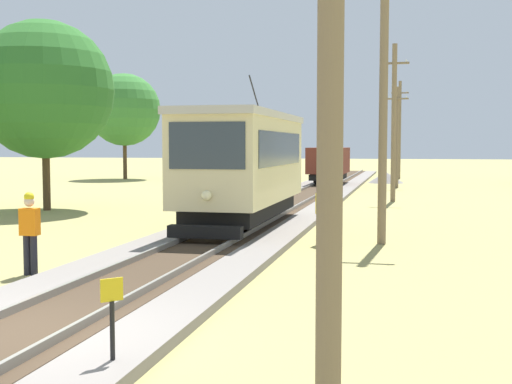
{
  "coord_description": "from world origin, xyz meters",
  "views": [
    {
      "loc": [
        5.17,
        -7.97,
        2.77
      ],
      "look_at": [
        0.25,
        13.38,
        1.22
      ],
      "focal_mm": 46.23,
      "sensor_mm": 36.0,
      "label": 1
    }
  ],
  "objects_px": {
    "utility_pole_foreground": "(331,15)",
    "utility_pole_distant": "(400,129)",
    "track_worker": "(30,229)",
    "tree_right_far": "(44,90)",
    "second_worker": "(323,209)",
    "utility_pole_mid": "(394,122)",
    "red_tram": "(244,163)",
    "gravel_pile": "(386,177)",
    "utility_pole_far": "(397,136)",
    "utility_pole_near_tram": "(383,99)",
    "freight_car": "(329,164)",
    "trackside_signal_marker": "(112,320)",
    "tree_horizon": "(124,110)"
  },
  "relations": [
    {
      "from": "utility_pole_near_tram",
      "to": "tree_horizon",
      "type": "relative_size",
      "value": 0.91
    },
    {
      "from": "freight_car",
      "to": "track_worker",
      "type": "relative_size",
      "value": 2.91
    },
    {
      "from": "utility_pole_mid",
      "to": "trackside_signal_marker",
      "type": "distance_m",
      "value": 26.09
    },
    {
      "from": "freight_car",
      "to": "track_worker",
      "type": "bearing_deg",
      "value": -94.78
    },
    {
      "from": "utility_pole_far",
      "to": "tree_horizon",
      "type": "distance_m",
      "value": 23.09
    },
    {
      "from": "utility_pole_distant",
      "to": "second_worker",
      "type": "relative_size",
      "value": 4.5
    },
    {
      "from": "trackside_signal_marker",
      "to": "track_worker",
      "type": "xyz_separation_m",
      "value": [
        -4.39,
        5.28,
        0.32
      ]
    },
    {
      "from": "freight_car",
      "to": "utility_pole_foreground",
      "type": "xyz_separation_m",
      "value": [
        4.49,
        -38.34,
        2.36
      ]
    },
    {
      "from": "gravel_pile",
      "to": "utility_pole_near_tram",
      "type": "bearing_deg",
      "value": -88.39
    },
    {
      "from": "utility_pole_distant",
      "to": "gravel_pile",
      "type": "distance_m",
      "value": 7.0
    },
    {
      "from": "red_tram",
      "to": "trackside_signal_marker",
      "type": "distance_m",
      "value": 13.63
    },
    {
      "from": "red_tram",
      "to": "tree_right_far",
      "type": "xyz_separation_m",
      "value": [
        -9.86,
        4.7,
        2.93
      ]
    },
    {
      "from": "utility_pole_foreground",
      "to": "second_worker",
      "type": "bearing_deg",
      "value": 97.34
    },
    {
      "from": "red_tram",
      "to": "utility_pole_far",
      "type": "distance_m",
      "value": 24.02
    },
    {
      "from": "gravel_pile",
      "to": "tree_horizon",
      "type": "bearing_deg",
      "value": 177.5
    },
    {
      "from": "red_tram",
      "to": "utility_pole_near_tram",
      "type": "distance_m",
      "value": 5.2
    },
    {
      "from": "utility_pole_near_tram",
      "to": "utility_pole_far",
      "type": "distance_m",
      "value": 25.43
    },
    {
      "from": "freight_car",
      "to": "utility_pole_near_tram",
      "type": "relative_size",
      "value": 0.66
    },
    {
      "from": "utility_pole_distant",
      "to": "second_worker",
      "type": "xyz_separation_m",
      "value": [
        -1.59,
        -37.26,
        -3.13
      ]
    },
    {
      "from": "red_tram",
      "to": "tree_horizon",
      "type": "height_order",
      "value": "tree_horizon"
    },
    {
      "from": "red_tram",
      "to": "track_worker",
      "type": "bearing_deg",
      "value": -108.09
    },
    {
      "from": "utility_pole_far",
      "to": "trackside_signal_marker",
      "type": "distance_m",
      "value": 37.21
    },
    {
      "from": "utility_pole_mid",
      "to": "second_worker",
      "type": "relative_size",
      "value": 4.3
    },
    {
      "from": "tree_horizon",
      "to": "trackside_signal_marker",
      "type": "bearing_deg",
      "value": -65.99
    },
    {
      "from": "freight_car",
      "to": "trackside_signal_marker",
      "type": "relative_size",
      "value": 4.41
    },
    {
      "from": "utility_pole_far",
      "to": "trackside_signal_marker",
      "type": "relative_size",
      "value": 5.6
    },
    {
      "from": "tree_horizon",
      "to": "utility_pole_mid",
      "type": "bearing_deg",
      "value": -38.62
    },
    {
      "from": "utility_pole_mid",
      "to": "utility_pole_far",
      "type": "bearing_deg",
      "value": 90.0
    },
    {
      "from": "utility_pole_foreground",
      "to": "utility_pole_far",
      "type": "distance_m",
      "value": 38.3
    },
    {
      "from": "red_tram",
      "to": "utility_pole_far",
      "type": "relative_size",
      "value": 1.29
    },
    {
      "from": "utility_pole_near_tram",
      "to": "gravel_pile",
      "type": "bearing_deg",
      "value": 91.61
    },
    {
      "from": "red_tram",
      "to": "gravel_pile",
      "type": "bearing_deg",
      "value": 82.89
    },
    {
      "from": "second_worker",
      "to": "tree_right_far",
      "type": "height_order",
      "value": "tree_right_far"
    },
    {
      "from": "utility_pole_distant",
      "to": "track_worker",
      "type": "relative_size",
      "value": 4.5
    },
    {
      "from": "trackside_signal_marker",
      "to": "gravel_pile",
      "type": "height_order",
      "value": "trackside_signal_marker"
    },
    {
      "from": "utility_pole_foreground",
      "to": "utility_pole_distant",
      "type": "distance_m",
      "value": 49.62
    },
    {
      "from": "utility_pole_mid",
      "to": "second_worker",
      "type": "height_order",
      "value": "utility_pole_mid"
    },
    {
      "from": "trackside_signal_marker",
      "to": "utility_pole_foreground",
      "type": "bearing_deg",
      "value": -25.08
    },
    {
      "from": "utility_pole_distant",
      "to": "tree_right_far",
      "type": "bearing_deg",
      "value": -115.41
    },
    {
      "from": "utility_pole_foreground",
      "to": "second_worker",
      "type": "relative_size",
      "value": 4.29
    },
    {
      "from": "utility_pole_near_tram",
      "to": "second_worker",
      "type": "height_order",
      "value": "utility_pole_near_tram"
    },
    {
      "from": "utility_pole_near_tram",
      "to": "track_worker",
      "type": "height_order",
      "value": "utility_pole_near_tram"
    },
    {
      "from": "red_tram",
      "to": "tree_right_far",
      "type": "relative_size",
      "value": 1.06
    },
    {
      "from": "freight_car",
      "to": "utility_pole_distant",
      "type": "relative_size",
      "value": 0.65
    },
    {
      "from": "red_tram",
      "to": "gravel_pile",
      "type": "distance_m",
      "value": 29.29
    },
    {
      "from": "utility_pole_mid",
      "to": "tree_right_far",
      "type": "bearing_deg",
      "value": -152.06
    },
    {
      "from": "track_worker",
      "to": "tree_right_far",
      "type": "distance_m",
      "value": 15.3
    },
    {
      "from": "trackside_signal_marker",
      "to": "gravel_pile",
      "type": "distance_m",
      "value": 42.49
    },
    {
      "from": "utility_pole_distant",
      "to": "utility_pole_far",
      "type": "bearing_deg",
      "value": -90.0
    },
    {
      "from": "freight_car",
      "to": "utility_pole_mid",
      "type": "distance_m",
      "value": 12.4
    }
  ]
}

